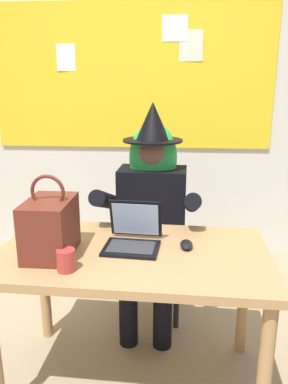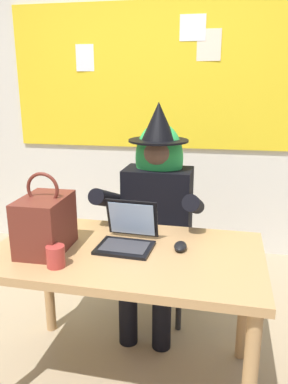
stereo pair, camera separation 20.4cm
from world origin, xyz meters
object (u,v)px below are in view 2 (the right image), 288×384
object	(u,v)px
desk_main	(127,269)
computer_mouse	(180,246)
chair_at_desk	(159,235)
laptop	(128,236)
handbag	(45,223)
coffee_mug	(56,256)
person_costumed	(156,202)

from	to	relation	value
desk_main	computer_mouse	distance (m)	0.28
chair_at_desk	laptop	xyz separation A→B (m)	(-0.06, -0.66, 0.26)
laptop	handbag	bearing A→B (deg)	-156.54
laptop	handbag	world-z (taller)	handbag
desk_main	handbag	size ratio (longest dim) A/B	3.44
computer_mouse	coffee_mug	bearing A→B (deg)	-152.16
person_costumed	handbag	xyz separation A→B (m)	(-0.42, -0.67, 0.08)
handbag	chair_at_desk	bearing A→B (deg)	61.88
computer_mouse	chair_at_desk	bearing A→B (deg)	106.26
person_costumed	coffee_mug	bearing A→B (deg)	-18.36
coffee_mug	chair_at_desk	bearing A→B (deg)	71.81
chair_at_desk	coffee_mug	xyz separation A→B (m)	(-0.31, -0.94, 0.26)
laptop	handbag	xyz separation A→B (m)	(-0.36, -0.13, 0.09)
person_costumed	laptop	size ratio (longest dim) A/B	5.00
person_costumed	chair_at_desk	bearing A→B (deg)	-179.75
computer_mouse	handbag	world-z (taller)	handbag
computer_mouse	handbag	distance (m)	0.65
laptop	chair_at_desk	bearing A→B (deg)	89.09
person_costumed	desk_main	bearing A→B (deg)	-2.41
laptop	coffee_mug	bearing A→B (deg)	-127.83
laptop	coffee_mug	xyz separation A→B (m)	(-0.25, -0.28, -0.00)
desk_main	laptop	xyz separation A→B (m)	(-0.01, 0.06, 0.15)
desk_main	computer_mouse	size ratio (longest dim) A/B	12.51
desk_main	person_costumed	size ratio (longest dim) A/B	0.93
desk_main	handbag	bearing A→B (deg)	-169.78
desk_main	chair_at_desk	bearing A→B (deg)	85.93
laptop	computer_mouse	bearing A→B (deg)	2.62
desk_main	coffee_mug	distance (m)	0.37
coffee_mug	laptop	bearing A→B (deg)	48.03
chair_at_desk	computer_mouse	xyz separation A→B (m)	(0.20, -0.67, 0.23)
coffee_mug	handbag	bearing A→B (deg)	126.69
person_costumed	computer_mouse	bearing A→B (deg)	22.53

